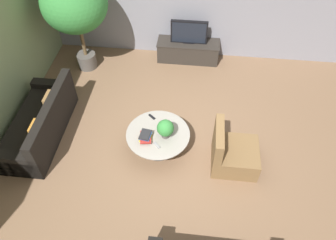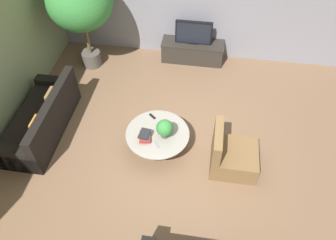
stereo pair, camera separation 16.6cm
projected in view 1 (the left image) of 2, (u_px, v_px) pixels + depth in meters
name	position (u px, v px, depth m)	size (l,w,h in m)	color
ground_plane	(174.00, 156.00, 6.05)	(24.00, 24.00, 0.00)	brown
media_console	(188.00, 51.00, 7.82)	(1.46, 0.50, 0.49)	#2D2823
television	(189.00, 32.00, 7.45)	(0.84, 0.13, 0.55)	black
coffee_table	(158.00, 138.00, 5.97)	(1.15, 1.15, 0.40)	black
couch_by_wall	(41.00, 124.00, 6.20)	(0.84, 2.02, 0.84)	black
armchair_wicker	(232.00, 153.00, 5.75)	(0.80, 0.76, 0.86)	brown
potted_palm_tall	(74.00, 5.00, 6.65)	(1.37, 1.37, 2.22)	#514C47
potted_plant_tabletop	(165.00, 128.00, 5.69)	(0.30, 0.30, 0.37)	#514C47
book_stack	(146.00, 136.00, 5.76)	(0.23, 0.31, 0.12)	gold
remote_black	(152.00, 117.00, 6.15)	(0.04, 0.16, 0.02)	black
remote_silver	(157.00, 145.00, 5.70)	(0.04, 0.16, 0.02)	gray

